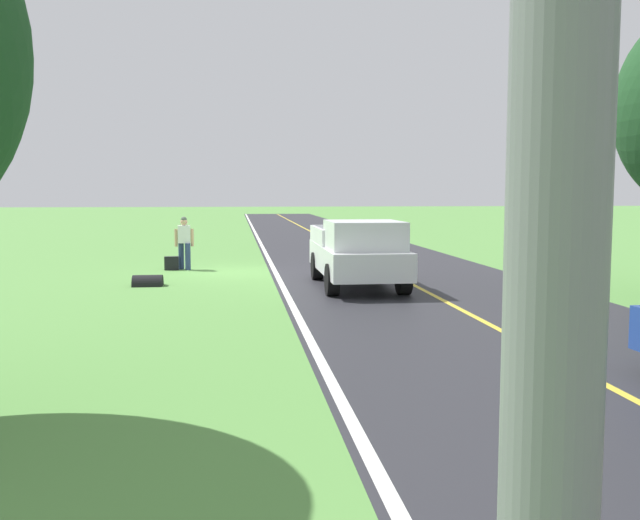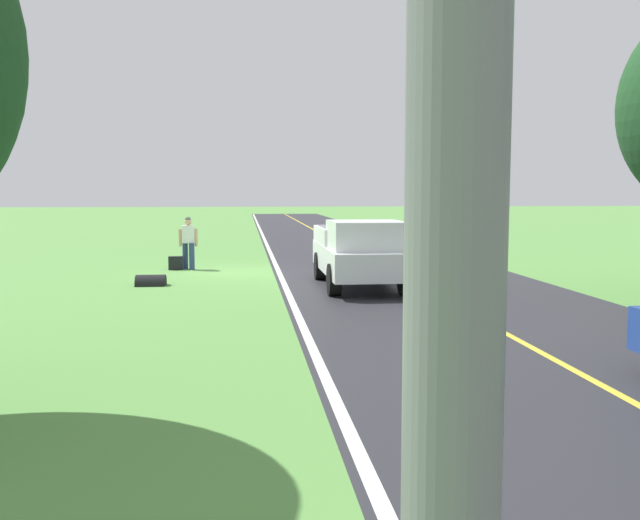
% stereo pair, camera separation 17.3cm
% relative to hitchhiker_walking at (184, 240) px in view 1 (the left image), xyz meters
% --- Properties ---
extents(ground_plane, '(200.00, 200.00, 0.00)m').
position_rel_hitchhiker_walking_xyz_m(ground_plane, '(-1.56, 1.00, -0.98)').
color(ground_plane, '#568E42').
extents(road_surface, '(7.56, 120.00, 0.00)m').
position_rel_hitchhiker_walking_xyz_m(road_surface, '(-6.53, 1.00, -0.98)').
color(road_surface, '#28282D').
rests_on(road_surface, ground).
extents(lane_edge_line, '(0.16, 117.60, 0.00)m').
position_rel_hitchhiker_walking_xyz_m(lane_edge_line, '(-2.93, 1.00, -0.98)').
color(lane_edge_line, silver).
rests_on(lane_edge_line, ground).
extents(lane_centre_line, '(0.14, 117.60, 0.00)m').
position_rel_hitchhiker_walking_xyz_m(lane_centre_line, '(-6.53, 1.00, -0.98)').
color(lane_centre_line, gold).
rests_on(lane_centre_line, ground).
extents(hitchhiker_walking, '(0.62, 0.51, 1.75)m').
position_rel_hitchhiker_walking_xyz_m(hitchhiker_walking, '(0.00, 0.00, 0.00)').
color(hitchhiker_walking, navy).
rests_on(hitchhiker_walking, ground).
extents(suitcase_carried, '(0.47, 0.22, 0.45)m').
position_rel_hitchhiker_walking_xyz_m(suitcase_carried, '(0.42, 0.10, -0.76)').
color(suitcase_carried, black).
rests_on(suitcase_carried, ground).
extents(pickup_truck_passing, '(2.11, 5.40, 1.82)m').
position_rel_hitchhiker_walking_xyz_m(pickup_truck_passing, '(-4.93, 5.04, -0.01)').
color(pickup_truck_passing, silver).
rests_on(pickup_truck_passing, ground).
extents(drainage_culvert, '(0.80, 0.60, 0.60)m').
position_rel_hitchhiker_walking_xyz_m(drainage_culvert, '(0.72, 4.02, -0.98)').
color(drainage_culvert, black).
rests_on(drainage_culvert, ground).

